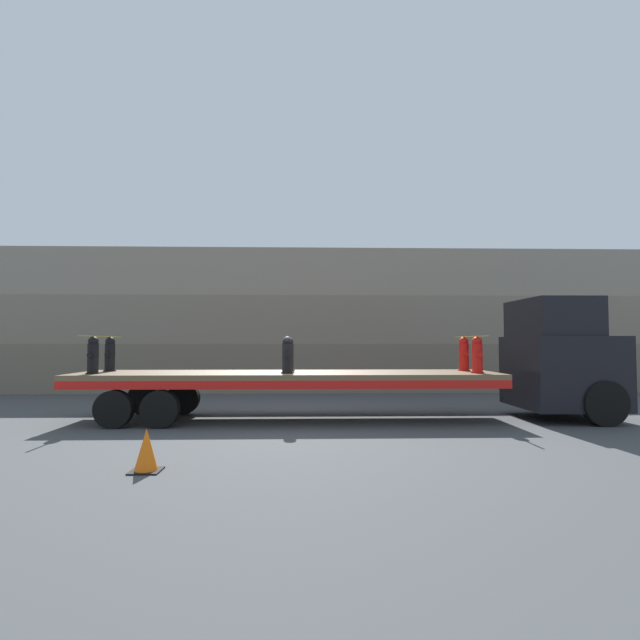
{
  "coord_description": "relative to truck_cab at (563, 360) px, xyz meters",
  "views": [
    {
      "loc": [
        0.45,
        -13.05,
        2.01
      ],
      "look_at": [
        0.83,
        0.0,
        2.6
      ],
      "focal_mm": 28.0,
      "sensor_mm": 36.0,
      "label": 1
    }
  ],
  "objects": [
    {
      "name": "ground_plane",
      "position": [
        -7.29,
        0.0,
        -1.56
      ],
      "size": [
        120.0,
        120.0,
        0.0
      ],
      "primitive_type": "plane",
      "color": "#3F4244"
    },
    {
      "name": "rock_cliff",
      "position": [
        -7.29,
        8.34,
        1.37
      ],
      "size": [
        60.0,
        3.3,
        5.86
      ],
      "color": "#706656",
      "rests_on": "ground_plane"
    },
    {
      "name": "truck_cab",
      "position": [
        0.0,
        0.0,
        0.0
      ],
      "size": [
        2.36,
        2.68,
        3.16
      ],
      "color": "black",
      "rests_on": "ground_plane"
    },
    {
      "name": "flatbed_trailer",
      "position": [
        -8.0,
        0.0,
        -0.55
      ],
      "size": [
        10.81,
        2.53,
        1.24
      ],
      "color": "brown",
      "rests_on": "ground_plane"
    },
    {
      "name": "fire_hydrant_black_near_0",
      "position": [
        -12.09,
        -0.53,
        0.13
      ],
      "size": [
        0.33,
        0.46,
        0.93
      ],
      "color": "black",
      "rests_on": "flatbed_trailer"
    },
    {
      "name": "fire_hydrant_black_far_0",
      "position": [
        -12.09,
        0.53,
        0.13
      ],
      "size": [
        0.33,
        0.46,
        0.93
      ],
      "color": "black",
      "rests_on": "flatbed_trailer"
    },
    {
      "name": "fire_hydrant_black_near_1",
      "position": [
        -7.29,
        -0.53,
        0.13
      ],
      "size": [
        0.33,
        0.46,
        0.93
      ],
      "color": "black",
      "rests_on": "flatbed_trailer"
    },
    {
      "name": "fire_hydrant_black_far_1",
      "position": [
        -7.29,
        0.53,
        0.13
      ],
      "size": [
        0.33,
        0.46,
        0.93
      ],
      "color": "black",
      "rests_on": "flatbed_trailer"
    },
    {
      "name": "fire_hydrant_red_near_2",
      "position": [
        -2.48,
        -0.53,
        0.13
      ],
      "size": [
        0.33,
        0.46,
        0.93
      ],
      "color": "red",
      "rests_on": "flatbed_trailer"
    },
    {
      "name": "fire_hydrant_red_far_2",
      "position": [
        -2.48,
        0.53,
        0.13
      ],
      "size": [
        0.33,
        0.46,
        0.93
      ],
      "color": "red",
      "rests_on": "flatbed_trailer"
    },
    {
      "name": "cargo_strap_rear",
      "position": [
        -12.09,
        0.0,
        0.61
      ],
      "size": [
        0.05,
        2.62,
        0.01
      ],
      "color": "yellow",
      "rests_on": "fire_hydrant_black_near_0"
    },
    {
      "name": "cargo_strap_middle",
      "position": [
        -2.48,
        0.0,
        0.61
      ],
      "size": [
        0.05,
        2.62,
        0.01
      ],
      "color": "yellow",
      "rests_on": "fire_hydrant_red_near_2"
    },
    {
      "name": "traffic_cone",
      "position": [
        -9.32,
        -5.11,
        -1.23
      ],
      "size": [
        0.47,
        0.47,
        0.67
      ],
      "color": "black",
      "rests_on": "ground_plane"
    }
  ]
}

